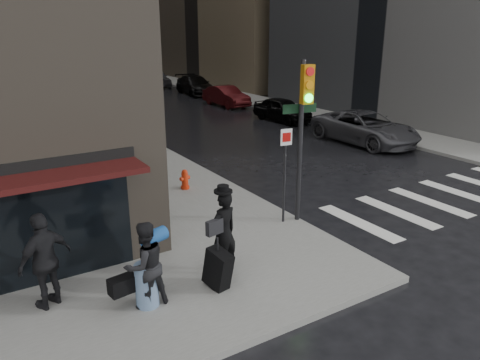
# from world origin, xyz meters

# --- Properties ---
(ground) EXTENTS (140.00, 140.00, 0.00)m
(ground) POSITION_xyz_m (0.00, 0.00, 0.00)
(ground) COLOR black
(ground) RESTS_ON ground
(sidewalk_left) EXTENTS (4.00, 50.00, 0.15)m
(sidewalk_left) POSITION_xyz_m (0.00, 27.00, 0.07)
(sidewalk_left) COLOR slate
(sidewalk_left) RESTS_ON ground
(sidewalk_right) EXTENTS (3.00, 50.00, 0.15)m
(sidewalk_right) POSITION_xyz_m (13.50, 27.00, 0.07)
(sidewalk_right) COLOR slate
(sidewalk_right) RESTS_ON ground
(crosswalk) EXTENTS (8.50, 3.00, 0.01)m
(crosswalk) POSITION_xyz_m (7.50, 1.00, 0.00)
(crosswalk) COLOR silver
(crosswalk) RESTS_ON ground
(man_overcoat) EXTENTS (1.09, 1.25, 2.11)m
(man_overcoat) POSITION_xyz_m (-1.50, 0.30, 1.04)
(man_overcoat) COLOR black
(man_overcoat) RESTS_ON ground
(man_jeans) EXTENTS (1.31, 0.81, 1.80)m
(man_jeans) POSITION_xyz_m (-3.40, 0.04, 1.05)
(man_jeans) COLOR black
(man_jeans) RESTS_ON ground
(man_greycoat) EXTENTS (1.26, 0.95, 1.99)m
(man_greycoat) POSITION_xyz_m (-5.03, 1.07, 1.14)
(man_greycoat) COLOR black
(man_greycoat) RESTS_ON ground
(traffic_light) EXTENTS (1.11, 0.59, 4.50)m
(traffic_light) POSITION_xyz_m (1.84, 1.80, 3.05)
(traffic_light) COLOR black
(traffic_light) RESTS_ON ground
(fire_hydrant) EXTENTS (0.40, 0.30, 0.69)m
(fire_hydrant) POSITION_xyz_m (0.30, 6.03, 0.46)
(fire_hydrant) COLOR #B8250B
(fire_hydrant) RESTS_ON ground
(parked_car_0) EXTENTS (2.78, 5.63, 1.54)m
(parked_car_0) POSITION_xyz_m (10.82, 7.90, 0.77)
(parked_car_0) COLOR #444449
(parked_car_0) RESTS_ON ground
(parked_car_1) EXTENTS (1.97, 4.21, 1.40)m
(parked_car_1) POSITION_xyz_m (10.73, 14.44, 0.70)
(parked_car_1) COLOR black
(parked_car_1) RESTS_ON ground
(parked_car_2) EXTENTS (1.69, 4.33, 1.40)m
(parked_car_2) POSITION_xyz_m (10.65, 20.98, 0.70)
(parked_car_2) COLOR #3F0C0E
(parked_car_2) RESTS_ON ground
(parked_car_3) EXTENTS (2.59, 5.34, 1.50)m
(parked_car_3) POSITION_xyz_m (11.50, 27.52, 0.75)
(parked_car_3) COLOR black
(parked_car_3) RESTS_ON ground
(parked_car_4) EXTENTS (2.27, 4.80, 1.59)m
(parked_car_4) POSITION_xyz_m (10.67, 34.06, 0.79)
(parked_car_4) COLOR #49494D
(parked_car_4) RESTS_ON ground
(parked_car_5) EXTENTS (1.86, 4.54, 1.46)m
(parked_car_5) POSITION_xyz_m (11.18, 40.60, 0.73)
(parked_car_5) COLOR #48484D
(parked_car_5) RESTS_ON ground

